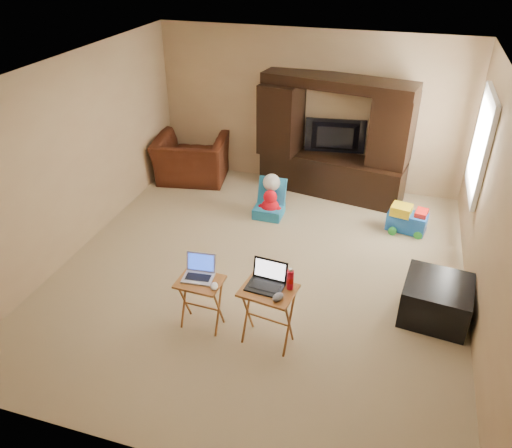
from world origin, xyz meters
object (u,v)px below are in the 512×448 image
(laptop_left, at_px, (197,269))
(plush_toy, at_px, (270,203))
(child_rocker, at_px, (269,199))
(tray_table_right, at_px, (268,316))
(mouse_right, at_px, (278,297))
(recliner, at_px, (192,159))
(push_toy, at_px, (407,219))
(water_bottle, at_px, (290,280))
(mouse_left, at_px, (214,286))
(laptop_right, at_px, (265,278))
(entertainment_center, at_px, (334,138))
(television, at_px, (335,138))
(tray_table_left, at_px, (201,303))
(ottoman, at_px, (436,300))

(laptop_left, bearing_deg, plush_toy, 82.38)
(child_rocker, bearing_deg, plush_toy, 3.76)
(tray_table_right, height_order, mouse_right, mouse_right)
(recliner, distance_m, laptop_left, 3.70)
(plush_toy, xyz_separation_m, laptop_left, (-0.09, -2.52, 0.51))
(push_toy, height_order, mouse_right, mouse_right)
(child_rocker, bearing_deg, mouse_right, -72.48)
(recliner, relative_size, child_rocker, 2.10)
(plush_toy, distance_m, mouse_right, 2.87)
(plush_toy, relative_size, water_bottle, 2.02)
(push_toy, bearing_deg, mouse_left, -113.37)
(laptop_right, bearing_deg, entertainment_center, 93.71)
(push_toy, bearing_deg, television, 151.50)
(plush_toy, distance_m, tray_table_right, 2.68)
(laptop_right, height_order, mouse_left, laptop_right)
(tray_table_left, relative_size, water_bottle, 2.85)
(plush_toy, bearing_deg, laptop_left, -92.05)
(mouse_right, bearing_deg, mouse_left, 173.20)
(push_toy, relative_size, laptop_left, 1.73)
(ottoman, relative_size, tray_table_right, 1.03)
(child_rocker, bearing_deg, recliner, 152.89)
(push_toy, height_order, water_bottle, water_bottle)
(entertainment_center, height_order, child_rocker, entertainment_center)
(push_toy, bearing_deg, plush_toy, -165.29)
(plush_toy, relative_size, push_toy, 0.78)
(mouse_left, bearing_deg, tray_table_left, 159.78)
(mouse_left, distance_m, water_bottle, 0.79)
(entertainment_center, relative_size, laptop_right, 6.39)
(water_bottle, bearing_deg, entertainment_center, 92.58)
(television, xyz_separation_m, laptop_right, (-0.08, -3.73, -0.09))
(entertainment_center, relative_size, tray_table_left, 3.81)
(mouse_right, bearing_deg, laptop_right, 140.53)
(ottoman, height_order, laptop_right, laptop_right)
(entertainment_center, bearing_deg, child_rocker, -115.44)
(child_rocker, bearing_deg, water_bottle, -69.76)
(entertainment_center, xyz_separation_m, tray_table_left, (-0.79, -3.60, -0.64))
(mouse_left, bearing_deg, child_rocker, 93.22)
(child_rocker, distance_m, mouse_left, 2.64)
(laptop_left, distance_m, mouse_left, 0.26)
(tray_table_left, bearing_deg, child_rocker, 91.65)
(child_rocker, relative_size, laptop_left, 1.77)
(ottoman, height_order, tray_table_right, tray_table_right)
(tray_table_left, distance_m, water_bottle, 1.08)
(television, bearing_deg, recliner, 0.44)
(laptop_left, relative_size, water_bottle, 1.49)
(push_toy, xyz_separation_m, laptop_left, (-2.08, -2.66, 0.52))
(push_toy, xyz_separation_m, mouse_left, (-1.86, -2.76, 0.43))
(child_rocker, xyz_separation_m, plush_toy, (0.02, 0.00, -0.06))
(recliner, relative_size, plush_toy, 2.73)
(television, height_order, mouse_left, television)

